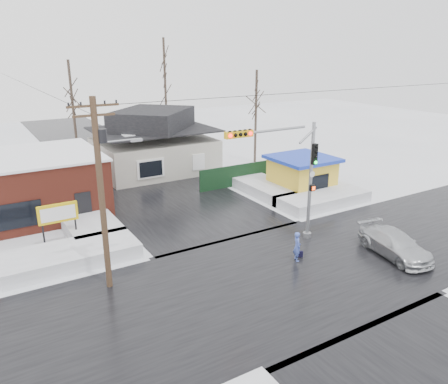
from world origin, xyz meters
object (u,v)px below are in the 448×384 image
traffic_signal (291,169)px  utility_pole (102,185)px  pedestrian (297,247)px  car (395,244)px  marquee_sign (58,214)px  kiosk (302,174)px

traffic_signal → utility_pole: utility_pole is taller
utility_pole → pedestrian: size_ratio=5.50×
pedestrian → car: size_ratio=0.35×
marquee_sign → car: size_ratio=0.55×
utility_pole → kiosk: (17.43, 6.49, -3.65)m
marquee_sign → kiosk: kiosk is taller
traffic_signal → marquee_sign: bearing=150.3°
traffic_signal → kiosk: traffic_signal is taller
kiosk → pedestrian: 12.13m
kiosk → utility_pole: bearing=-159.6°
marquee_sign → pedestrian: 13.55m
utility_pole → car: bearing=-18.7°
traffic_signal → car: (4.01, -4.33, -3.86)m
marquee_sign → traffic_signal: bearing=-29.7°
traffic_signal → car: 7.05m
car → marquee_sign: bearing=154.7°
pedestrian → marquee_sign: bearing=71.4°
pedestrian → car: 5.50m
marquee_sign → kiosk: bearing=1.6°
kiosk → car: size_ratio=0.99×
marquee_sign → pedestrian: (10.45, -8.55, -1.10)m
traffic_signal → kiosk: (7.07, 7.03, -3.08)m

